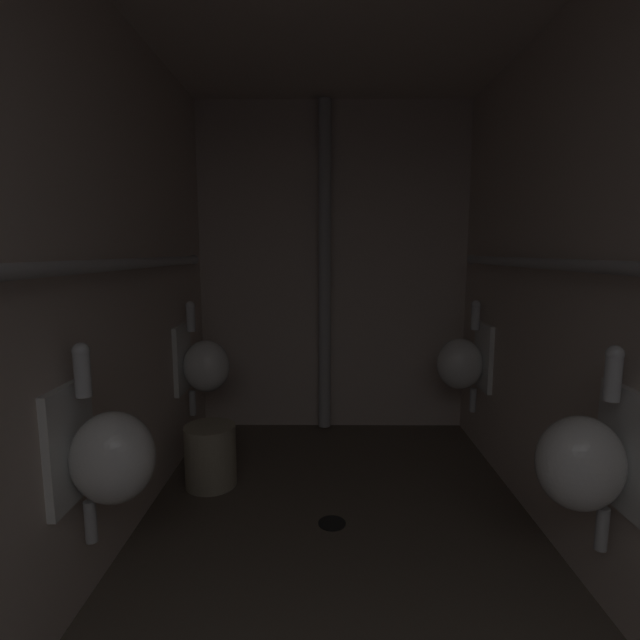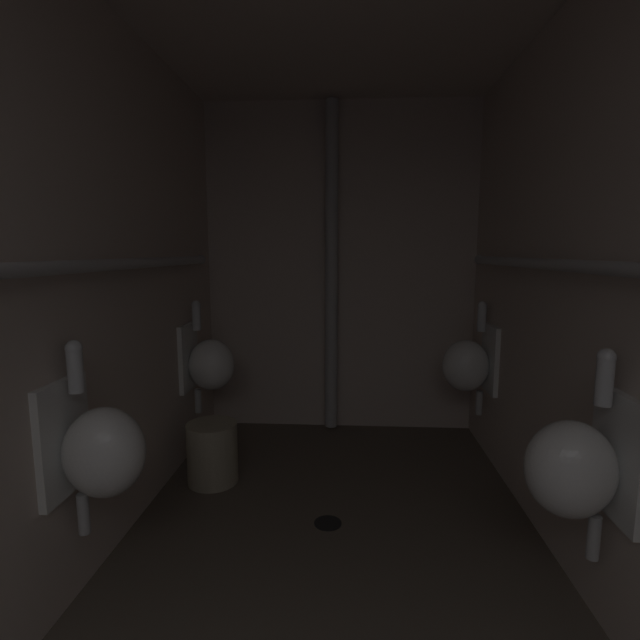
{
  "view_description": "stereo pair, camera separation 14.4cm",
  "coord_description": "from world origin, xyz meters",
  "views": [
    {
      "loc": [
        -0.07,
        0.34,
        1.36
      ],
      "look_at": [
        -0.09,
        2.96,
        0.98
      ],
      "focal_mm": 26.73,
      "sensor_mm": 36.0,
      "label": 1
    },
    {
      "loc": [
        0.07,
        0.34,
        1.36
      ],
      "look_at": [
        -0.09,
        2.96,
        0.98
      ],
      "focal_mm": 26.73,
      "sensor_mm": 36.0,
      "label": 2
    }
  ],
  "objects": [
    {
      "name": "floor",
      "position": [
        0.0,
        1.97,
        -0.04
      ],
      "size": [
        2.13,
        4.07,
        0.08
      ],
      "primitive_type": "cube",
      "color": "brown",
      "rests_on": "ground"
    },
    {
      "name": "wall_left",
      "position": [
        -1.04,
        1.97,
        1.22
      ],
      "size": [
        0.06,
        4.07,
        2.45
      ],
      "primitive_type": "cube",
      "color": "beige",
      "rests_on": "ground"
    },
    {
      "name": "wall_back",
      "position": [
        0.0,
        3.98,
        1.22
      ],
      "size": [
        2.13,
        0.06,
        2.45
      ],
      "primitive_type": "cube",
      "color": "beige",
      "rests_on": "ground"
    },
    {
      "name": "urinal_left_mid",
      "position": [
        -0.86,
        1.98,
        0.63
      ],
      "size": [
        0.32,
        0.3,
        0.76
      ],
      "color": "white"
    },
    {
      "name": "urinal_left_far",
      "position": [
        -0.86,
        3.36,
        0.63
      ],
      "size": [
        0.32,
        0.3,
        0.76
      ],
      "color": "white"
    },
    {
      "name": "urinal_right_mid",
      "position": [
        0.86,
        1.94,
        0.63
      ],
      "size": [
        0.32,
        0.3,
        0.76
      ],
      "color": "white"
    },
    {
      "name": "urinal_right_far",
      "position": [
        0.86,
        3.44,
        0.63
      ],
      "size": [
        0.32,
        0.3,
        0.76
      ],
      "color": "white"
    },
    {
      "name": "supply_pipe_left",
      "position": [
        -0.95,
        1.94,
        1.31
      ],
      "size": [
        0.06,
        3.31,
        0.06
      ],
      "color": "#B2B2B2"
    },
    {
      "name": "supply_pipe_right",
      "position": [
        0.95,
        1.98,
        1.31
      ],
      "size": [
        0.06,
        3.38,
        0.06
      ],
      "color": "#B2B2B2"
    },
    {
      "name": "standpipe_back_wall",
      "position": [
        -0.06,
        3.87,
        1.22
      ],
      "size": [
        0.09,
        0.09,
        2.4
      ],
      "primitive_type": "cylinder",
      "color": "#B2B2B2",
      "rests_on": "ground"
    },
    {
      "name": "floor_drain",
      "position": [
        -0.03,
        2.57,
        0.0
      ],
      "size": [
        0.14,
        0.14,
        0.01
      ],
      "primitive_type": "cylinder",
      "color": "black",
      "rests_on": "ground"
    },
    {
      "name": "waste_bin",
      "position": [
        -0.73,
        2.98,
        0.18
      ],
      "size": [
        0.3,
        0.3,
        0.36
      ],
      "primitive_type": "cylinder",
      "color": "#9E937A",
      "rests_on": "ground"
    }
  ]
}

